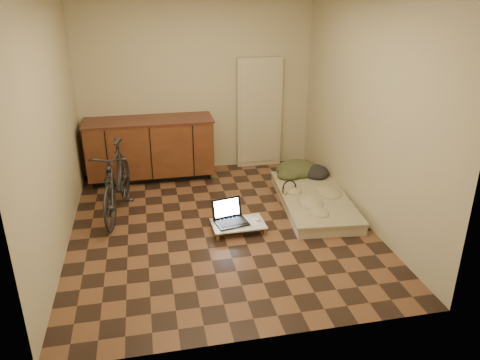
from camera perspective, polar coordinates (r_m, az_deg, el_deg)
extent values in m
cube|color=brown|center=(5.70, -2.41, -5.56)|extent=(3.50, 4.00, 0.00)
cube|color=#BFB693|center=(7.14, -5.29, 11.36)|extent=(3.50, 0.00, 2.60)
cube|color=#BFB693|center=(3.36, 2.88, -1.91)|extent=(3.50, 0.00, 2.60)
cube|color=#BFB693|center=(5.24, -21.99, 5.57)|extent=(0.00, 4.00, 2.60)
cube|color=#BFB693|center=(5.74, 15.04, 7.86)|extent=(0.00, 4.00, 2.60)
cube|color=black|center=(7.20, -10.62, 0.76)|extent=(1.70, 0.48, 0.10)
cube|color=#4B2515|center=(7.01, -10.87, 3.97)|extent=(1.80, 0.60, 0.78)
cube|color=#4C241B|center=(6.89, -11.11, 7.16)|extent=(1.84, 0.62, 0.03)
cube|color=beige|center=(7.35, 2.34, 8.16)|extent=(0.70, 0.10, 1.70)
imported|color=black|center=(5.98, -14.86, 0.40)|extent=(0.70, 1.61, 1.01)
cube|color=#C3B49C|center=(6.25, 8.96, -2.60)|extent=(0.98, 1.80, 0.11)
cube|color=#B8B18E|center=(6.22, 9.00, -1.97)|extent=(1.00, 1.82, 0.04)
cube|color=brown|center=(5.37, -2.74, -6.96)|extent=(0.03, 0.03, 0.09)
cube|color=brown|center=(5.66, -3.37, -5.30)|extent=(0.03, 0.03, 0.09)
cube|color=brown|center=(5.48, 3.04, -6.30)|extent=(0.03, 0.03, 0.09)
cube|color=brown|center=(5.76, 2.11, -4.71)|extent=(0.03, 0.03, 0.09)
cube|color=silver|center=(5.53, -0.22, -5.33)|extent=(0.63, 0.41, 0.02)
cube|color=black|center=(5.51, -1.01, -5.25)|extent=(0.41, 0.33, 0.02)
cube|color=black|center=(5.59, -1.65, -3.40)|extent=(0.37, 0.14, 0.23)
cube|color=white|center=(5.59, -1.65, -3.40)|extent=(0.32, 0.12, 0.19)
ellipsoid|color=silver|center=(5.58, 2.16, -4.79)|extent=(0.09, 0.11, 0.03)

